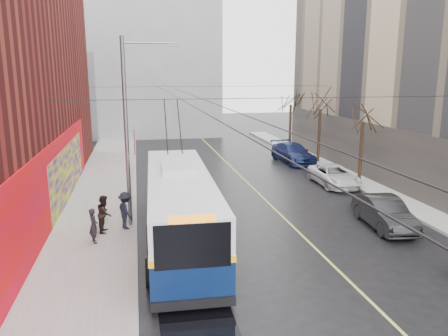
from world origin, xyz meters
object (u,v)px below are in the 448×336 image
at_px(pedestrian_a, 94,226).
at_px(trolleybus, 180,206).
at_px(parked_car_b, 384,212).
at_px(parked_car_d, 293,153).
at_px(tree_far, 291,97).
at_px(following_car, 192,179).
at_px(tree_near, 364,110).
at_px(pedestrian_c, 125,211).
at_px(pedestrian_b, 105,214).
at_px(parked_car_c, 334,175).
at_px(tree_mid, 321,100).
at_px(streetlight_pole, 130,129).

bearing_deg(pedestrian_a, trolleybus, -112.22).
xyz_separation_m(parked_car_b, parked_car_d, (1.20, 15.98, 0.06)).
bearing_deg(tree_far, following_car, -129.61).
height_order(tree_near, pedestrian_c, tree_near).
relative_size(parked_car_d, pedestrian_b, 3.17).
bearing_deg(parked_car_d, trolleybus, -130.42).
relative_size(parked_car_b, pedestrian_c, 2.54).
xyz_separation_m(tree_far, following_car, (-11.48, -13.87, -4.38)).
xyz_separation_m(parked_car_c, pedestrian_b, (-14.44, -6.49, 0.35)).
bearing_deg(tree_mid, pedestrian_c, -138.92).
bearing_deg(tree_mid, tree_near, -90.00).
xyz_separation_m(pedestrian_a, pedestrian_b, (0.38, 1.30, 0.10)).
distance_m(parked_car_b, pedestrian_a, 13.63).
relative_size(following_car, pedestrian_b, 2.58).
height_order(pedestrian_b, pedestrian_c, pedestrian_c).
relative_size(streetlight_pole, tree_near, 1.41).
bearing_deg(trolleybus, parked_car_b, 1.09).
relative_size(tree_far, parked_car_b, 1.45).
distance_m(tree_far, parked_car_b, 23.01).
relative_size(following_car, pedestrian_a, 2.91).
relative_size(tree_near, tree_mid, 0.96).
height_order(following_car, pedestrian_b, pedestrian_b).
relative_size(trolleybus, parked_car_b, 2.80).
height_order(tree_far, parked_car_c, tree_far).
bearing_deg(pedestrian_c, trolleybus, -149.09).
distance_m(trolleybus, parked_car_d, 19.36).
distance_m(tree_far, parked_car_d, 7.97).
height_order(pedestrian_a, pedestrian_b, pedestrian_b).
distance_m(tree_near, pedestrian_c, 17.27).
bearing_deg(parked_car_b, streetlight_pole, 174.39).
bearing_deg(parked_car_d, tree_mid, -22.63).
bearing_deg(parked_car_d, tree_far, 67.20).
bearing_deg(parked_car_b, tree_far, 87.41).
relative_size(parked_car_c, pedestrian_c, 2.70).
bearing_deg(pedestrian_b, tree_near, -62.27).
relative_size(parked_car_c, following_car, 1.07).
xyz_separation_m(pedestrian_a, pedestrian_c, (1.32, 1.53, 0.12)).
distance_m(tree_near, tree_far, 14.00).
bearing_deg(pedestrian_b, parked_car_c, -60.36).
distance_m(streetlight_pole, trolleybus, 4.39).
height_order(parked_car_d, following_car, parked_car_d).
xyz_separation_m(tree_near, parked_car_b, (-3.20, -8.36, -4.23)).
bearing_deg(trolleybus, streetlight_pole, 134.57).
bearing_deg(parked_car_c, pedestrian_a, -151.39).
bearing_deg(parked_car_c, streetlight_pole, -155.48).
bearing_deg(pedestrian_a, tree_mid, -67.72).
height_order(trolleybus, parked_car_d, trolleybus).
relative_size(streetlight_pole, pedestrian_b, 5.16).
height_order(streetlight_pole, pedestrian_c, streetlight_pole).
bearing_deg(parked_car_b, pedestrian_b, 178.57).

